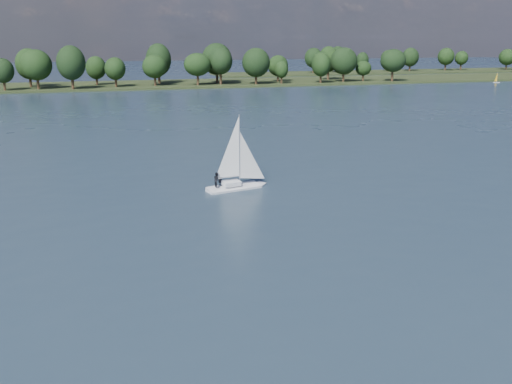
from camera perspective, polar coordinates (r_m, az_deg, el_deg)
ground at (r=116.51m, az=-11.11°, el=5.96°), size 700.00×700.00×0.00m
far_shore at (r=227.57m, az=-13.92°, el=10.22°), size 660.00×40.00×1.50m
far_shore_back at (r=323.68m, az=15.75°, el=11.46°), size 220.00×30.00×1.40m
sailboat at (r=69.90m, az=-2.21°, el=2.40°), size 7.62×3.70×9.67m
dinghy_orange at (r=259.09m, az=22.95°, el=10.27°), size 2.89×1.52×4.39m
treeline at (r=223.05m, az=-15.31°, el=12.13°), size 562.42×74.27×17.94m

